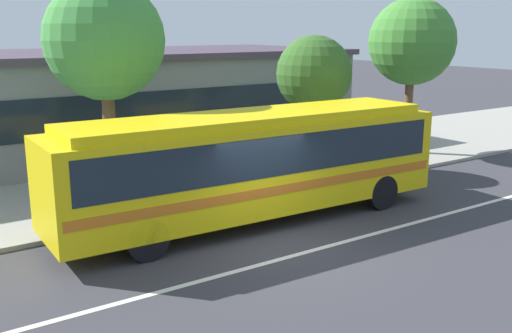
% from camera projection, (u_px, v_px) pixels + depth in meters
% --- Properties ---
extents(ground_plane, '(120.00, 120.00, 0.00)m').
position_uv_depth(ground_plane, '(276.00, 245.00, 14.17)').
color(ground_plane, '#37363C').
extents(sidewalk_slab, '(60.00, 8.00, 0.12)m').
position_uv_depth(sidewalk_slab, '(150.00, 180.00, 19.88)').
color(sidewalk_slab, '#9D9A8F').
rests_on(sidewalk_slab, ground_plane).
extents(lane_stripe_center, '(56.00, 0.16, 0.01)m').
position_uv_depth(lane_stripe_center, '(296.00, 255.00, 13.52)').
color(lane_stripe_center, silver).
rests_on(lane_stripe_center, ground_plane).
extents(transit_bus, '(10.93, 2.82, 2.93)m').
position_uv_depth(transit_bus, '(253.00, 159.00, 15.54)').
color(transit_bus, '#D9BD0E').
rests_on(transit_bus, ground_plane).
extents(pedestrian_waiting_near_sign, '(0.46, 0.46, 1.66)m').
position_uv_depth(pedestrian_waiting_near_sign, '(279.00, 149.00, 19.96)').
color(pedestrian_waiting_near_sign, '#36312E').
rests_on(pedestrian_waiting_near_sign, sidewalk_slab).
extents(street_tree_near_stop, '(3.48, 3.48, 6.37)m').
position_uv_depth(street_tree_near_stop, '(105.00, 41.00, 16.93)').
color(street_tree_near_stop, brown).
rests_on(street_tree_near_stop, sidewalk_slab).
extents(street_tree_mid_block, '(2.68, 2.68, 4.73)m').
position_uv_depth(street_tree_mid_block, '(314.00, 74.00, 20.67)').
color(street_tree_mid_block, brown).
rests_on(street_tree_mid_block, sidewalk_slab).
extents(street_tree_far_end, '(3.41, 3.41, 6.14)m').
position_uv_depth(street_tree_far_end, '(412.00, 42.00, 23.11)').
color(street_tree_far_end, brown).
rests_on(street_tree_far_end, sidewalk_slab).
extents(station_building, '(20.99, 8.79, 4.15)m').
position_uv_depth(station_building, '(100.00, 102.00, 24.53)').
color(station_building, slate).
rests_on(station_building, ground_plane).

